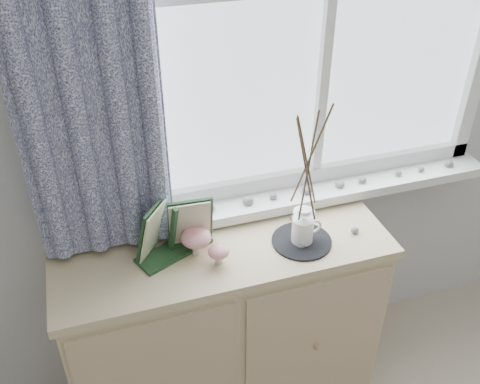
{
  "coord_description": "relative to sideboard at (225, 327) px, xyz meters",
  "views": [
    {
      "loc": [
        -0.53,
        0.35,
        2.08
      ],
      "look_at": [
        -0.1,
        1.7,
        1.1
      ],
      "focal_mm": 40.0,
      "sensor_mm": 36.0,
      "label": 1
    }
  ],
  "objects": [
    {
      "name": "botanical_book",
      "position": [
        -0.17,
        -0.01,
        0.53
      ],
      "size": [
        0.34,
        0.25,
        0.22
      ],
      "primitive_type": null,
      "rotation": [
        0.0,
        0.0,
        0.42
      ],
      "color": "#1D3D20",
      "rests_on": "sideboard"
    },
    {
      "name": "crocheted_doily",
      "position": [
        0.27,
        -0.06,
        0.43
      ],
      "size": [
        0.21,
        0.21,
        0.01
      ],
      "primitive_type": "cylinder",
      "color": "black",
      "rests_on": "sideboard"
    },
    {
      "name": "toadstool_cluster",
      "position": [
        -0.08,
        -0.03,
        0.49
      ],
      "size": [
        0.15,
        0.16,
        0.1
      ],
      "color": "beige",
      "rests_on": "sideboard"
    },
    {
      "name": "sideboard_pebbles",
      "position": [
        0.35,
        -0.03,
        0.43
      ],
      "size": [
        0.25,
        0.19,
        0.02
      ],
      "color": "gray",
      "rests_on": "sideboard"
    },
    {
      "name": "wooden_eggs",
      "position": [
        -0.09,
        0.09,
        0.45
      ],
      "size": [
        0.1,
        0.12,
        0.07
      ],
      "color": "tan",
      "rests_on": "sideboard"
    },
    {
      "name": "songbird_figurine",
      "position": [
        -0.11,
        0.07,
        0.46
      ],
      "size": [
        0.16,
        0.1,
        0.08
      ],
      "primitive_type": null,
      "rotation": [
        0.0,
        0.0,
        0.24
      ],
      "color": "silver",
      "rests_on": "sideboard"
    },
    {
      "name": "sideboard",
      "position": [
        0.0,
        0.0,
        0.0
      ],
      "size": [
        1.2,
        0.45,
        0.85
      ],
      "color": "tan",
      "rests_on": "ground"
    },
    {
      "name": "twig_pitcher",
      "position": [
        0.27,
        -0.06,
        0.76
      ],
      "size": [
        0.21,
        0.21,
        0.58
      ],
      "rotation": [
        0.0,
        0.0,
        -0.05
      ],
      "color": "white",
      "rests_on": "crocheted_doily"
    }
  ]
}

